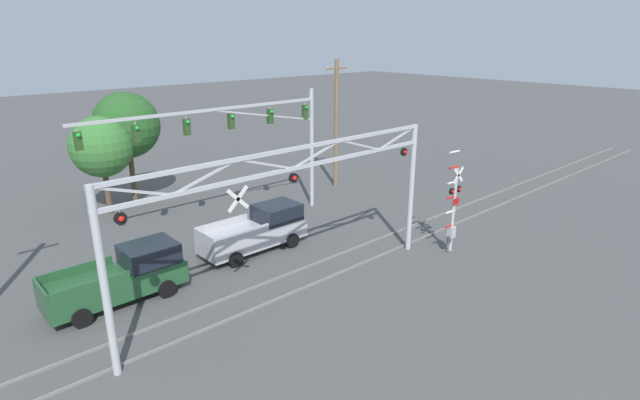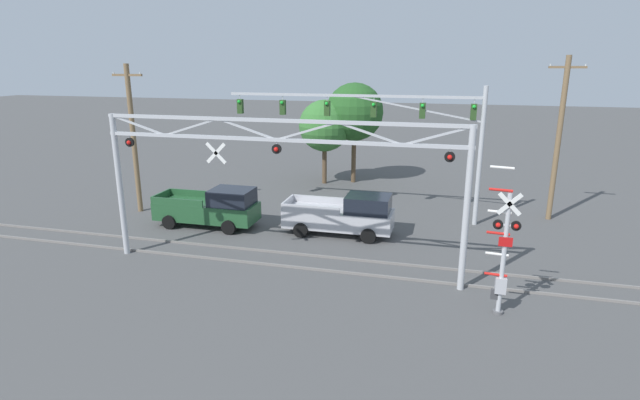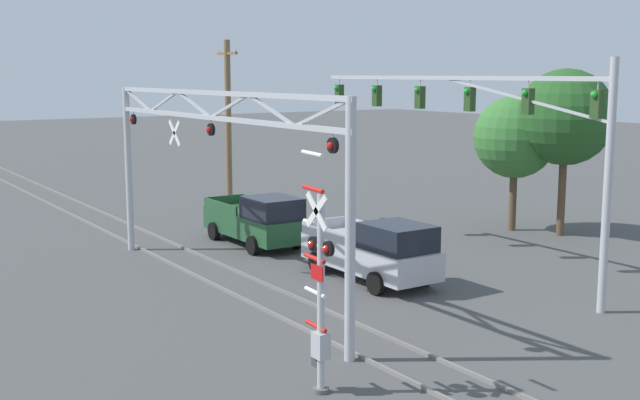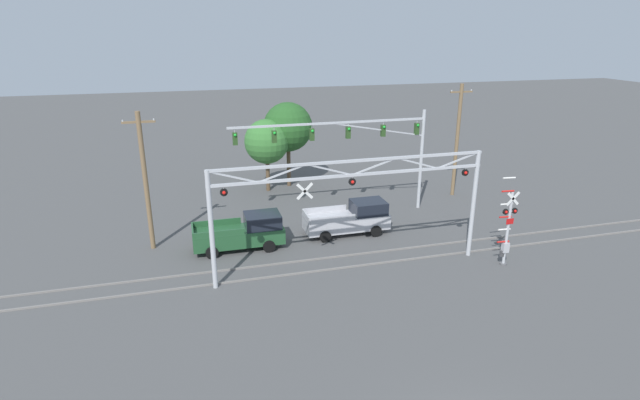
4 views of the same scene
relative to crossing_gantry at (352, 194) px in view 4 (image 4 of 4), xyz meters
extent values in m
cube|color=gray|center=(0.02, 0.28, -4.34)|extent=(80.00, 0.08, 0.10)
cube|color=gray|center=(0.02, 1.72, -4.34)|extent=(80.00, 0.08, 0.10)
cylinder|color=#B7BABF|center=(-7.25, 0.00, -1.27)|extent=(0.25, 0.25, 6.24)
cylinder|color=#B7BABF|center=(7.28, 0.00, -1.27)|extent=(0.25, 0.25, 6.24)
cube|color=#B7BABF|center=(0.02, 0.00, 1.03)|extent=(14.77, 0.14, 0.14)
cube|color=#B7BABF|center=(0.02, 0.00, 1.78)|extent=(14.77, 0.14, 0.14)
cube|color=#B7BABF|center=(-6.04, 0.00, 1.41)|extent=(2.44, 0.08, 0.82)
cube|color=#B7BABF|center=(-3.62, 0.00, 1.41)|extent=(2.44, 0.08, 0.82)
cube|color=#B7BABF|center=(-1.19, 0.00, 1.41)|extent=(2.44, 0.08, 0.82)
cube|color=#B7BABF|center=(1.23, 0.00, 1.41)|extent=(2.44, 0.08, 0.82)
cube|color=#B7BABF|center=(3.65, 0.00, 1.41)|extent=(2.44, 0.08, 0.82)
cube|color=#B7BABF|center=(6.07, 0.00, 1.41)|extent=(2.44, 0.08, 0.82)
cylinder|color=black|center=(-6.52, 0.00, 0.67)|extent=(0.38, 0.10, 0.38)
sphere|color=red|center=(-6.52, -0.07, 0.67)|extent=(0.18, 0.18, 0.18)
cylinder|color=#B7BABF|center=(-6.52, 0.00, 0.91)|extent=(0.04, 0.04, 0.10)
cylinder|color=black|center=(0.02, 0.00, 0.67)|extent=(0.38, 0.10, 0.38)
sphere|color=red|center=(0.02, -0.07, 0.67)|extent=(0.18, 0.18, 0.18)
cylinder|color=#B7BABF|center=(0.02, 0.00, 0.91)|extent=(0.04, 0.04, 0.10)
cylinder|color=black|center=(6.55, 0.00, 0.67)|extent=(0.38, 0.10, 0.38)
sphere|color=red|center=(6.55, -0.07, 0.67)|extent=(0.18, 0.18, 0.18)
cylinder|color=#B7BABF|center=(6.55, 0.00, 0.91)|extent=(0.04, 0.04, 0.10)
cube|color=white|center=(-2.53, -0.10, 0.41)|extent=(0.88, 0.03, 0.88)
cube|color=white|center=(-2.53, -0.10, 0.41)|extent=(0.88, 0.03, 0.88)
cylinder|color=black|center=(-2.53, -0.12, 0.41)|extent=(0.04, 0.04, 0.02)
cylinder|color=#B7BABF|center=(8.51, -1.63, -2.25)|extent=(0.16, 0.16, 4.29)
cylinder|color=#59595B|center=(8.51, -1.63, -4.34)|extent=(0.35, 0.35, 0.10)
cube|color=white|center=(8.51, -1.74, -0.45)|extent=(0.78, 0.03, 0.78)
cube|color=white|center=(8.51, -1.74, -0.45)|extent=(0.78, 0.03, 0.78)
cylinder|color=black|center=(8.51, -1.77, -0.45)|extent=(0.04, 0.04, 0.02)
cylinder|color=black|center=(8.23, -1.63, -1.20)|extent=(0.32, 0.09, 0.32)
sphere|color=red|center=(8.23, -1.69, -1.20)|extent=(0.16, 0.16, 0.16)
cylinder|color=black|center=(8.79, -1.63, -1.20)|extent=(0.32, 0.09, 0.32)
sphere|color=red|center=(8.79, -1.69, -1.20)|extent=(0.16, 0.16, 0.16)
cube|color=#B7BABF|center=(8.51, -1.63, -1.20)|extent=(0.64, 0.06, 0.06)
cube|color=red|center=(8.51, -1.73, -1.75)|extent=(0.44, 0.02, 0.32)
cube|color=#B2B2B7|center=(8.51, -1.63, -3.34)|extent=(0.36, 0.28, 0.56)
cylinder|color=red|center=(8.32, -1.63, -2.97)|extent=(0.74, 0.09, 0.12)
cylinder|color=white|center=(8.29, -1.63, -2.24)|extent=(0.74, 0.09, 0.12)
cylinder|color=red|center=(8.26, -1.63, -1.50)|extent=(0.74, 0.09, 0.12)
cylinder|color=white|center=(8.24, -1.63, -0.77)|extent=(0.74, 0.09, 0.12)
cylinder|color=red|center=(8.21, -1.63, -0.03)|extent=(0.74, 0.09, 0.12)
cylinder|color=white|center=(8.19, -1.63, 0.70)|extent=(0.74, 0.09, 0.12)
cube|color=#3F3F42|center=(8.34, -1.63, -3.69)|extent=(0.24, 0.12, 0.36)
cylinder|color=#B7BABF|center=(8.08, 8.25, -0.79)|extent=(0.24, 0.24, 7.20)
cube|color=#B7BABF|center=(1.27, 8.25, 2.21)|extent=(13.61, 0.14, 0.14)
cube|color=#B7BABF|center=(4.67, 8.25, 1.61)|extent=(6.82, 0.08, 1.28)
cylinder|color=#B7BABF|center=(-5.04, 8.25, 2.06)|extent=(0.04, 0.04, 0.30)
cube|color=#28471E|center=(-5.04, 8.25, 1.51)|extent=(0.30, 0.26, 0.80)
sphere|color=green|center=(-5.04, 8.08, 1.78)|extent=(0.18, 0.18, 0.18)
cylinder|color=#B7BABF|center=(-2.51, 8.25, 2.06)|extent=(0.04, 0.04, 0.30)
cube|color=#28471E|center=(-2.51, 8.25, 1.51)|extent=(0.30, 0.26, 0.80)
sphere|color=green|center=(-2.51, 8.08, 1.78)|extent=(0.18, 0.18, 0.18)
cylinder|color=#B7BABF|center=(0.01, 8.25, 2.06)|extent=(0.04, 0.04, 0.30)
cube|color=#28471E|center=(0.01, 8.25, 1.51)|extent=(0.30, 0.26, 0.80)
sphere|color=green|center=(0.01, 8.08, 1.78)|extent=(0.18, 0.18, 0.18)
cylinder|color=#B7BABF|center=(2.53, 8.25, 2.06)|extent=(0.04, 0.04, 0.30)
cube|color=#28471E|center=(2.53, 8.25, 1.51)|extent=(0.30, 0.26, 0.80)
sphere|color=green|center=(2.53, 8.08, 1.78)|extent=(0.18, 0.18, 0.18)
cylinder|color=#B7BABF|center=(5.05, 8.25, 2.06)|extent=(0.04, 0.04, 0.30)
cube|color=#28471E|center=(5.05, 8.25, 1.51)|extent=(0.30, 0.26, 0.80)
sphere|color=green|center=(5.05, 8.08, 1.78)|extent=(0.18, 0.18, 0.18)
cylinder|color=#B7BABF|center=(7.58, 8.25, 2.06)|extent=(0.04, 0.04, 0.30)
cube|color=#28471E|center=(7.58, 8.25, 1.51)|extent=(0.30, 0.26, 0.80)
sphere|color=green|center=(7.58, 8.08, 1.78)|extent=(0.18, 0.18, 0.18)
cube|color=#B7B7BC|center=(1.41, 4.97, -3.58)|extent=(5.39, 1.89, 0.90)
cube|color=black|center=(2.89, 4.97, -2.72)|extent=(2.12, 1.74, 0.82)
cube|color=#B7B7BC|center=(0.25, 4.06, -2.94)|extent=(2.87, 0.08, 0.37)
cube|color=#B7B7BC|center=(0.25, 5.87, -2.94)|extent=(2.87, 0.08, 0.37)
cube|color=#B7B7BC|center=(-1.24, 4.97, -2.94)|extent=(0.10, 1.81, 0.37)
cylinder|color=black|center=(3.08, 4.01, -4.03)|extent=(0.73, 0.24, 0.73)
cylinder|color=black|center=(3.08, 5.93, -4.03)|extent=(0.73, 0.24, 0.73)
cylinder|color=black|center=(-0.26, 4.01, -4.03)|extent=(0.73, 0.24, 0.73)
cylinder|color=black|center=(-0.26, 5.93, -4.03)|extent=(0.73, 0.24, 0.73)
cube|color=#23512D|center=(-5.53, 4.46, -3.58)|extent=(5.35, 1.89, 0.90)
cube|color=black|center=(-4.05, 4.46, -2.72)|extent=(2.10, 1.74, 0.82)
cube|color=#23512D|center=(-6.68, 3.56, -2.94)|extent=(2.84, 0.08, 0.37)
cube|color=#23512D|center=(-6.68, 5.37, -2.94)|extent=(2.84, 0.08, 0.37)
cube|color=#23512D|center=(-8.15, 4.46, -2.94)|extent=(0.10, 1.81, 0.37)
cylinder|color=black|center=(-3.87, 3.50, -4.03)|extent=(0.73, 0.24, 0.73)
cylinder|color=black|center=(-3.87, 5.42, -4.03)|extent=(0.73, 0.24, 0.73)
cylinder|color=black|center=(-7.18, 3.50, -4.03)|extent=(0.73, 0.24, 0.73)
cylinder|color=black|center=(-7.18, 5.42, -4.03)|extent=(0.73, 0.24, 0.73)
cylinder|color=brown|center=(-10.51, 5.93, -0.27)|extent=(0.28, 0.28, 8.23)
cube|color=brown|center=(-10.51, 5.93, 3.24)|extent=(1.80, 0.12, 0.12)
cylinder|color=silver|center=(-11.33, 5.93, 3.34)|extent=(0.08, 0.08, 0.12)
cylinder|color=silver|center=(-9.69, 5.93, 3.34)|extent=(0.08, 0.08, 0.12)
cylinder|color=brown|center=(12.04, 10.26, -0.06)|extent=(0.28, 0.28, 8.66)
cube|color=brown|center=(12.04, 10.26, 3.67)|extent=(1.80, 0.12, 0.12)
cylinder|color=silver|center=(11.22, 10.26, 3.77)|extent=(0.08, 0.08, 0.12)
cylinder|color=silver|center=(12.86, 10.26, 3.77)|extent=(0.08, 0.08, 0.12)
cylinder|color=brown|center=(-1.89, 15.23, -2.98)|extent=(0.32, 0.32, 2.82)
sphere|color=#387533|center=(-1.89, 15.23, -0.33)|extent=(3.54, 3.54, 3.54)
cylinder|color=brown|center=(0.02, 16.08, -2.60)|extent=(0.32, 0.32, 3.57)
sphere|color=#265623|center=(0.02, 16.08, 0.58)|extent=(3.99, 3.99, 3.99)
camera|label=1|loc=(-11.31, -14.14, 5.82)|focal=28.00mm
camera|label=2|loc=(6.50, -18.14, 3.98)|focal=28.00mm
camera|label=3|loc=(22.08, -10.62, 2.35)|focal=45.00mm
camera|label=4|loc=(-8.11, -23.24, 8.19)|focal=28.00mm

